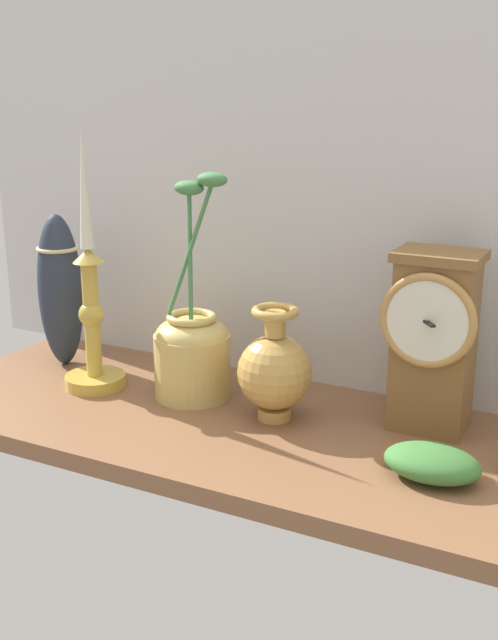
{
  "coord_description": "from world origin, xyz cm",
  "views": [
    {
      "loc": [
        41.04,
        -84.43,
        42.37
      ],
      "look_at": [
        -2.43,
        0.0,
        14.0
      ],
      "focal_mm": 44.11,
      "sensor_mm": 36.0,
      "label": 1
    }
  ],
  "objects_px": {
    "candlestick_tall_center": "(91,314)",
    "brass_vase_jar": "(192,349)",
    "mantel_clock": "(433,339)",
    "tall_ceramic_vase": "(60,290)",
    "brass_vase_bulbous": "(272,370)"
  },
  "relations": [
    {
      "from": "mantel_clock",
      "to": "tall_ceramic_vase",
      "type": "xyz_separation_m",
      "value": [
        -0.58,
        -0.02,
        -0.0
      ]
    },
    {
      "from": "brass_vase_bulbous",
      "to": "tall_ceramic_vase",
      "type": "height_order",
      "value": "tall_ceramic_vase"
    },
    {
      "from": "mantel_clock",
      "to": "brass_vase_bulbous",
      "type": "height_order",
      "value": "mantel_clock"
    },
    {
      "from": "brass_vase_bulbous",
      "to": "tall_ceramic_vase",
      "type": "xyz_separation_m",
      "value": [
        -0.39,
        0.04,
        0.05
      ]
    },
    {
      "from": "candlestick_tall_center",
      "to": "mantel_clock",
      "type": "bearing_deg",
      "value": 9.39
    },
    {
      "from": "tall_ceramic_vase",
      "to": "candlestick_tall_center",
      "type": "bearing_deg",
      "value": -28.96
    },
    {
      "from": "brass_vase_bulbous",
      "to": "brass_vase_jar",
      "type": "relative_size",
      "value": 0.49
    },
    {
      "from": "candlestick_tall_center",
      "to": "brass_vase_jar",
      "type": "height_order",
      "value": "candlestick_tall_center"
    },
    {
      "from": "candlestick_tall_center",
      "to": "brass_vase_jar",
      "type": "xyz_separation_m",
      "value": [
        0.15,
        0.03,
        -0.04
      ]
    },
    {
      "from": "brass_vase_jar",
      "to": "tall_ceramic_vase",
      "type": "bearing_deg",
      "value": 174.64
    },
    {
      "from": "brass_vase_jar",
      "to": "tall_ceramic_vase",
      "type": "height_order",
      "value": "brass_vase_jar"
    },
    {
      "from": "mantel_clock",
      "to": "tall_ceramic_vase",
      "type": "distance_m",
      "value": 0.58
    },
    {
      "from": "brass_vase_bulbous",
      "to": "tall_ceramic_vase",
      "type": "distance_m",
      "value": 0.39
    },
    {
      "from": "brass_vase_bulbous",
      "to": "brass_vase_jar",
      "type": "height_order",
      "value": "brass_vase_jar"
    },
    {
      "from": "brass_vase_jar",
      "to": "tall_ceramic_vase",
      "type": "relative_size",
      "value": 1.32
    }
  ]
}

